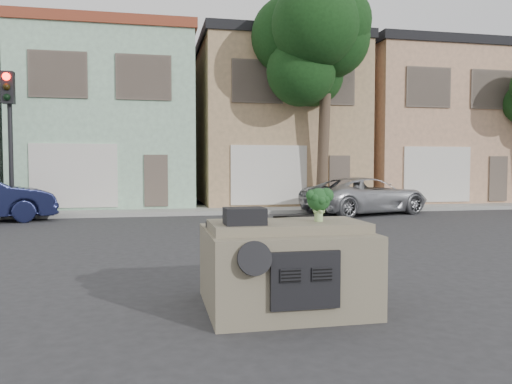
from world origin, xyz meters
name	(u,v)px	position (x,y,z in m)	size (l,w,h in m)	color
ground_plane	(243,262)	(0.00, 0.00, 0.00)	(120.00, 120.00, 0.00)	#303033
sidewalk	(196,210)	(0.00, 10.50, 0.07)	(40.00, 3.00, 0.15)	gray
townhouse_mint	(111,123)	(-3.50, 14.50, 3.77)	(7.20, 8.20, 7.55)	#9CC6A6
townhouse_tan	(271,126)	(4.00, 14.50, 3.77)	(7.20, 8.20, 7.55)	tan
townhouse_beige	(413,128)	(11.50, 14.50, 3.77)	(7.20, 8.20, 7.55)	tan
silver_pickup	(366,214)	(6.22, 8.40, 0.00)	(2.30, 4.99, 1.39)	#A9ABB0
traffic_signal	(10,145)	(-6.50, 9.50, 2.55)	(0.40, 0.40, 5.10)	black
tree_near	(323,105)	(5.00, 9.80, 4.25)	(4.40, 4.00, 8.50)	#133412
car_dashboard	(284,263)	(0.00, -3.00, 0.56)	(2.00, 1.80, 1.12)	#726954
instrument_hump	(245,216)	(-0.58, -3.35, 1.22)	(0.48, 0.38, 0.20)	black
wiper_arm	(297,216)	(0.28, -2.62, 1.13)	(0.70, 0.03, 0.02)	black
broccoli	(319,204)	(0.39, -3.22, 1.34)	(0.35, 0.35, 0.43)	#163918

